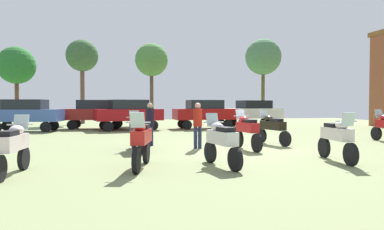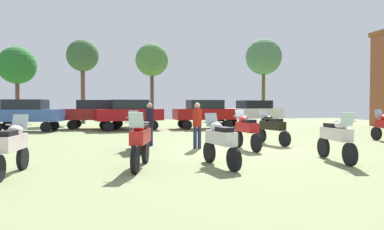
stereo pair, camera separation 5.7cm
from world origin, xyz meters
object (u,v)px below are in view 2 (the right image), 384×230
object	(u,v)px
tree_4	(83,57)
motorcycle_2	(220,141)
car_5	(129,112)
motorcycle_9	(137,131)
person_1	(150,121)
motorcycle_5	(12,146)
tree_5	(264,57)
car_3	(26,113)
car_2	(254,111)
motorcycle_6	(336,137)
car_4	(205,112)
car_1	(96,112)
motorcycle_7	(272,128)
person_2	(197,122)
motorcycle_1	(246,130)
tree_1	(152,61)
motorcycle_3	(140,141)
tree_2	(17,66)

from	to	relation	value
tree_4	motorcycle_2	bearing A→B (deg)	-75.90
car_5	motorcycle_9	bearing A→B (deg)	168.27
motorcycle_9	person_1	size ratio (longest dim) A/B	1.21
person_1	motorcycle_5	bearing A→B (deg)	13.50
tree_5	car_3	bearing A→B (deg)	-160.32
car_2	tree_4	distance (m)	15.62
motorcycle_2	person_1	world-z (taller)	person_1
car_3	motorcycle_2	bearing A→B (deg)	-141.32
motorcycle_6	car_4	size ratio (longest dim) A/B	0.50
motorcycle_6	car_1	bearing A→B (deg)	-56.61
car_1	motorcycle_7	bearing A→B (deg)	-140.25
car_2	person_2	size ratio (longest dim) A/B	2.59
motorcycle_1	car_2	size ratio (longest dim) A/B	0.47
tree_1	car_4	bearing A→B (deg)	-65.13
motorcycle_5	car_1	distance (m)	16.03
motorcycle_1	person_1	size ratio (longest dim) A/B	1.22
motorcycle_7	car_5	world-z (taller)	car_5
motorcycle_7	tree_4	size ratio (longest dim) A/B	0.30
motorcycle_3	car_3	distance (m)	15.38
car_1	tree_1	bearing A→B (deg)	-35.15
car_5	tree_1	bearing A→B (deg)	-29.01
motorcycle_1	car_4	bearing A→B (deg)	78.44
motorcycle_7	car_5	size ratio (longest dim) A/B	0.48
motorcycle_7	motorcycle_1	bearing A→B (deg)	-153.88
tree_1	tree_2	bearing A→B (deg)	176.19
car_2	car_1	bearing A→B (deg)	80.98
person_1	tree_4	size ratio (longest dim) A/B	0.24
motorcycle_3	car_5	bearing A→B (deg)	-76.65
person_2	car_2	bearing A→B (deg)	58.72
motorcycle_1	motorcycle_9	world-z (taller)	motorcycle_1
car_3	tree_1	bearing A→B (deg)	-43.04
motorcycle_3	car_5	distance (m)	13.85
motorcycle_2	person_1	xyz separation A→B (m)	(-1.46, 5.09, 0.32)
motorcycle_3	tree_1	world-z (taller)	tree_1
motorcycle_3	tree_4	world-z (taller)	tree_4
motorcycle_2	motorcycle_9	world-z (taller)	motorcycle_9
person_1	motorcycle_3	bearing A→B (deg)	41.51
motorcycle_2	car_4	xyz separation A→B (m)	(3.26, 14.49, 0.46)
car_3	motorcycle_5	bearing A→B (deg)	-159.26
motorcycle_6	tree_5	xyz separation A→B (m)	(6.95, 20.98, 5.33)
tree_5	tree_2	bearing A→B (deg)	177.90
car_3	car_5	distance (m)	6.33
motorcycle_5	car_5	bearing A→B (deg)	82.35
motorcycle_2	tree_1	distance (m)	21.63
motorcycle_1	tree_4	bearing A→B (deg)	106.34
tree_4	tree_5	world-z (taller)	tree_5
tree_4	tree_5	size ratio (longest dim) A/B	0.95
motorcycle_9	tree_5	xyz separation A→B (m)	(12.61, 17.37, 5.34)
car_3	tree_2	world-z (taller)	tree_2
car_3	person_1	xyz separation A→B (m)	(6.89, -9.20, -0.14)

